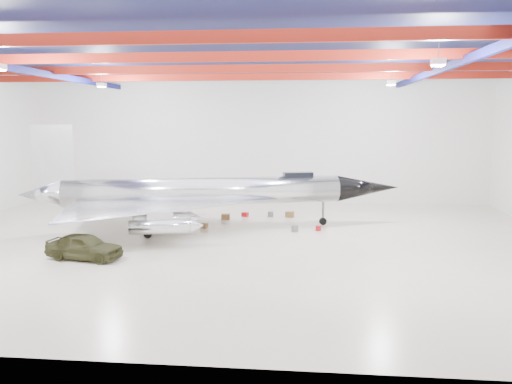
# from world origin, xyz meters

# --- Properties ---
(floor) EXTENTS (40.00, 40.00, 0.00)m
(floor) POSITION_xyz_m (0.00, 0.00, 0.00)
(floor) COLOR beige
(floor) RESTS_ON ground
(wall_back) EXTENTS (40.00, 0.00, 40.00)m
(wall_back) POSITION_xyz_m (0.00, 15.00, 5.50)
(wall_back) COLOR silver
(wall_back) RESTS_ON floor
(ceiling) EXTENTS (40.00, 40.00, 0.00)m
(ceiling) POSITION_xyz_m (0.00, 0.00, 11.00)
(ceiling) COLOR #0A0F38
(ceiling) RESTS_ON wall_back
(ceiling_structure) EXTENTS (39.50, 29.50, 1.08)m
(ceiling_structure) POSITION_xyz_m (0.00, 0.00, 10.32)
(ceiling_structure) COLOR maroon
(ceiling_structure) RESTS_ON ceiling
(jet_aircraft) EXTENTS (25.10, 17.56, 6.94)m
(jet_aircraft) POSITION_xyz_m (-2.30, 3.70, 2.28)
(jet_aircraft) COLOR silver
(jet_aircraft) RESTS_ON floor
(jeep) EXTENTS (4.24, 2.26, 1.37)m
(jeep) POSITION_xyz_m (-7.07, -4.25, 0.69)
(jeep) COLOR #323219
(jeep) RESTS_ON floor
(crate_ply) EXTENTS (0.51, 0.45, 0.31)m
(crate_ply) POSITION_xyz_m (-2.33, 3.84, 0.16)
(crate_ply) COLOR olive
(crate_ply) RESTS_ON floor
(toolbox_red) EXTENTS (0.56, 0.50, 0.33)m
(toolbox_red) POSITION_xyz_m (-0.07, 8.12, 0.16)
(toolbox_red) COLOR #A31014
(toolbox_red) RESTS_ON floor
(engine_drum) EXTENTS (0.55, 0.55, 0.41)m
(engine_drum) POSITION_xyz_m (3.77, 3.37, 0.20)
(engine_drum) COLOR #59595B
(engine_drum) RESTS_ON floor
(parts_bin) EXTENTS (0.70, 0.61, 0.42)m
(parts_bin) POSITION_xyz_m (3.29, 8.24, 0.21)
(parts_bin) COLOR olive
(parts_bin) RESTS_ON floor
(tool_chest) EXTENTS (0.46, 0.46, 0.33)m
(tool_chest) POSITION_xyz_m (5.31, 3.79, 0.16)
(tool_chest) COLOR #A31014
(tool_chest) RESTS_ON floor
(oil_barrel) EXTENTS (0.60, 0.48, 0.42)m
(oil_barrel) POSITION_xyz_m (-1.35, 6.84, 0.21)
(oil_barrel) COLOR olive
(oil_barrel) RESTS_ON floor
(spares_box) EXTENTS (0.49, 0.49, 0.39)m
(spares_box) POSITION_xyz_m (1.85, 8.23, 0.20)
(spares_box) COLOR #59595B
(spares_box) RESTS_ON floor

